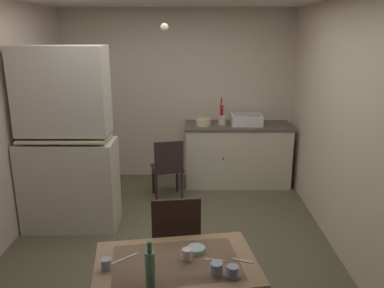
{
  "coord_description": "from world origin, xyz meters",
  "views": [
    {
      "loc": [
        0.26,
        -3.71,
        2.2
      ],
      "look_at": [
        0.23,
        -0.12,
        1.17
      ],
      "focal_mm": 36.88,
      "sensor_mm": 36.0,
      "label": 1
    }
  ],
  "objects_px": {
    "sink_basin": "(246,119)",
    "teacup_cream": "(187,254)",
    "dining_table": "(176,276)",
    "glass_bottle": "(150,268)",
    "mixing_bowl_counter": "(203,122)",
    "hutch_cabinet": "(67,147)",
    "hand_pump": "(222,113)",
    "serving_bowl_wide": "(196,249)",
    "chair_far_side": "(176,247)",
    "chair_by_counter": "(168,167)"
  },
  "relations": [
    {
      "from": "mixing_bowl_counter",
      "to": "teacup_cream",
      "type": "xyz_separation_m",
      "value": [
        -0.17,
        -3.19,
        -0.18
      ]
    },
    {
      "from": "mixing_bowl_counter",
      "to": "teacup_cream",
      "type": "relative_size",
      "value": 2.78
    },
    {
      "from": "chair_far_side",
      "to": "serving_bowl_wide",
      "type": "height_order",
      "value": "chair_far_side"
    },
    {
      "from": "sink_basin",
      "to": "hand_pump",
      "type": "relative_size",
      "value": 1.13
    },
    {
      "from": "chair_far_side",
      "to": "chair_by_counter",
      "type": "xyz_separation_m",
      "value": [
        -0.21,
        2.1,
        -0.05
      ]
    },
    {
      "from": "hand_pump",
      "to": "dining_table",
      "type": "relative_size",
      "value": 0.34
    },
    {
      "from": "glass_bottle",
      "to": "hutch_cabinet",
      "type": "bearing_deg",
      "value": 118.35
    },
    {
      "from": "hutch_cabinet",
      "to": "glass_bottle",
      "type": "bearing_deg",
      "value": -61.65
    },
    {
      "from": "hutch_cabinet",
      "to": "chair_far_side",
      "type": "relative_size",
      "value": 2.11
    },
    {
      "from": "serving_bowl_wide",
      "to": "chair_far_side",
      "type": "bearing_deg",
      "value": 111.07
    },
    {
      "from": "chair_far_side",
      "to": "teacup_cream",
      "type": "bearing_deg",
      "value": -78.98
    },
    {
      "from": "chair_far_side",
      "to": "glass_bottle",
      "type": "xyz_separation_m",
      "value": [
        -0.11,
        -0.82,
        0.35
      ]
    },
    {
      "from": "mixing_bowl_counter",
      "to": "dining_table",
      "type": "xyz_separation_m",
      "value": [
        -0.25,
        -3.22,
        -0.32
      ]
    },
    {
      "from": "chair_by_counter",
      "to": "glass_bottle",
      "type": "relative_size",
      "value": 2.81
    },
    {
      "from": "sink_basin",
      "to": "glass_bottle",
      "type": "relative_size",
      "value": 1.47
    },
    {
      "from": "dining_table",
      "to": "chair_far_side",
      "type": "xyz_separation_m",
      "value": [
        -0.03,
        0.56,
        -0.12
      ]
    },
    {
      "from": "chair_far_side",
      "to": "glass_bottle",
      "type": "distance_m",
      "value": 0.9
    },
    {
      "from": "chair_by_counter",
      "to": "teacup_cream",
      "type": "height_order",
      "value": "chair_by_counter"
    },
    {
      "from": "hutch_cabinet",
      "to": "mixing_bowl_counter",
      "type": "relative_size",
      "value": 9.59
    },
    {
      "from": "sink_basin",
      "to": "hand_pump",
      "type": "height_order",
      "value": "hand_pump"
    },
    {
      "from": "chair_by_counter",
      "to": "sink_basin",
      "type": "bearing_deg",
      "value": 28.92
    },
    {
      "from": "chair_by_counter",
      "to": "glass_bottle",
      "type": "height_order",
      "value": "glass_bottle"
    },
    {
      "from": "hand_pump",
      "to": "glass_bottle",
      "type": "bearing_deg",
      "value": -100.33
    },
    {
      "from": "sink_basin",
      "to": "teacup_cream",
      "type": "distance_m",
      "value": 3.35
    },
    {
      "from": "dining_table",
      "to": "teacup_cream",
      "type": "distance_m",
      "value": 0.16
    },
    {
      "from": "hand_pump",
      "to": "chair_far_side",
      "type": "distance_m",
      "value": 2.86
    },
    {
      "from": "hutch_cabinet",
      "to": "sink_basin",
      "type": "distance_m",
      "value": 2.57
    },
    {
      "from": "teacup_cream",
      "to": "glass_bottle",
      "type": "relative_size",
      "value": 0.26
    },
    {
      "from": "hutch_cabinet",
      "to": "chair_by_counter",
      "type": "bearing_deg",
      "value": 35.99
    },
    {
      "from": "dining_table",
      "to": "glass_bottle",
      "type": "distance_m",
      "value": 0.37
    },
    {
      "from": "sink_basin",
      "to": "hand_pump",
      "type": "xyz_separation_m",
      "value": [
        -0.36,
        0.05,
        0.09
      ]
    },
    {
      "from": "mixing_bowl_counter",
      "to": "serving_bowl_wide",
      "type": "relative_size",
      "value": 1.75
    },
    {
      "from": "sink_basin",
      "to": "hand_pump",
      "type": "bearing_deg",
      "value": 172.77
    },
    {
      "from": "chair_far_side",
      "to": "teacup_cream",
      "type": "relative_size",
      "value": 12.64
    },
    {
      "from": "hand_pump",
      "to": "dining_table",
      "type": "height_order",
      "value": "hand_pump"
    },
    {
      "from": "sink_basin",
      "to": "mixing_bowl_counter",
      "type": "bearing_deg",
      "value": -175.4
    },
    {
      "from": "teacup_cream",
      "to": "chair_by_counter",
      "type": "bearing_deg",
      "value": 96.71
    },
    {
      "from": "hand_pump",
      "to": "mixing_bowl_counter",
      "type": "xyz_separation_m",
      "value": [
        -0.26,
        -0.1,
        -0.12
      ]
    },
    {
      "from": "hand_pump",
      "to": "serving_bowl_wide",
      "type": "distance_m",
      "value": 3.23
    },
    {
      "from": "sink_basin",
      "to": "mixing_bowl_counter",
      "type": "relative_size",
      "value": 2.05
    },
    {
      "from": "hutch_cabinet",
      "to": "serving_bowl_wide",
      "type": "bearing_deg",
      "value": -50.84
    },
    {
      "from": "hutch_cabinet",
      "to": "glass_bottle",
      "type": "xyz_separation_m",
      "value": [
        1.16,
        -2.15,
        -0.11
      ]
    },
    {
      "from": "hand_pump",
      "to": "dining_table",
      "type": "xyz_separation_m",
      "value": [
        -0.51,
        -3.32,
        -0.44
      ]
    },
    {
      "from": "hutch_cabinet",
      "to": "chair_far_side",
      "type": "distance_m",
      "value": 1.89
    },
    {
      "from": "hutch_cabinet",
      "to": "chair_by_counter",
      "type": "distance_m",
      "value": 1.41
    },
    {
      "from": "hutch_cabinet",
      "to": "sink_basin",
      "type": "relative_size",
      "value": 4.68
    },
    {
      "from": "serving_bowl_wide",
      "to": "glass_bottle",
      "type": "height_order",
      "value": "glass_bottle"
    },
    {
      "from": "hutch_cabinet",
      "to": "chair_by_counter",
      "type": "relative_size",
      "value": 2.45
    },
    {
      "from": "chair_by_counter",
      "to": "teacup_cream",
      "type": "relative_size",
      "value": 10.9
    },
    {
      "from": "dining_table",
      "to": "teacup_cream",
      "type": "xyz_separation_m",
      "value": [
        0.07,
        0.03,
        0.15
      ]
    }
  ]
}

